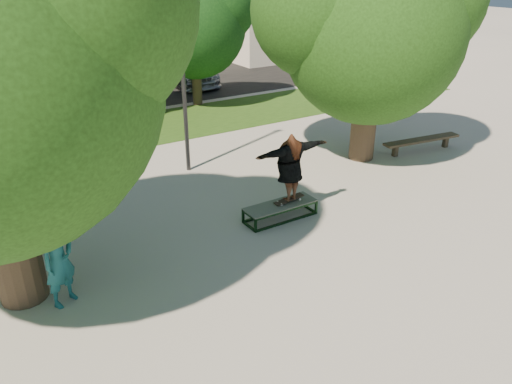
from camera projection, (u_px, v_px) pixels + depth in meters
ground at (247, 256)px, 10.49m from camera, size 120.00×120.00×0.00m
grass_strip at (136, 130)px, 18.26m from camera, size 30.00×4.00×0.02m
asphalt_strip at (65, 96)px, 22.76m from camera, size 40.00×8.00×0.01m
tree_right at (369, 21)px, 13.99m from camera, size 6.24×5.33×6.51m
bg_tree_mid at (42, 11)px, 17.54m from camera, size 5.76×4.92×6.24m
bg_tree_right at (191, 19)px, 20.03m from camera, size 5.04×4.31×5.43m
lamppost at (182, 62)px, 13.48m from camera, size 0.25×0.15×6.11m
grind_box at (280, 211)px, 11.95m from camera, size 1.80×0.60×0.38m
skater_rig at (290, 167)px, 11.62m from camera, size 2.03×0.60×1.72m
bystander at (59, 261)px, 8.72m from camera, size 0.76×0.68×1.76m
bench at (422, 141)px, 16.08m from camera, size 2.85×0.76×0.43m
car_grey at (86, 81)px, 22.64m from camera, size 2.67×4.91×1.30m
car_silver_b at (182, 69)px, 24.83m from camera, size 2.37×5.07×1.43m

